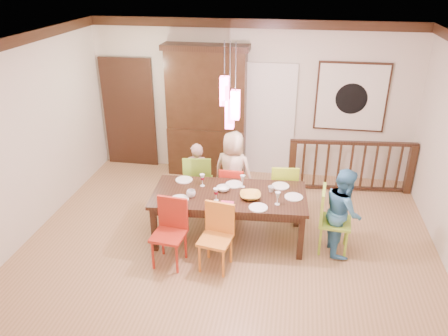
% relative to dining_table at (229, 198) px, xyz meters
% --- Properties ---
extents(floor, '(6.00, 6.00, 0.00)m').
position_rel_dining_table_xyz_m(floor, '(0.03, -0.10, -0.67)').
color(floor, '#9B754B').
rests_on(floor, ground).
extents(ceiling, '(6.00, 6.00, 0.00)m').
position_rel_dining_table_xyz_m(ceiling, '(0.03, -0.10, 2.23)').
color(ceiling, white).
rests_on(ceiling, wall_back).
extents(wall_back, '(6.00, 0.00, 6.00)m').
position_rel_dining_table_xyz_m(wall_back, '(0.03, 2.40, 0.78)').
color(wall_back, beige).
rests_on(wall_back, floor).
extents(wall_left, '(0.00, 5.00, 5.00)m').
position_rel_dining_table_xyz_m(wall_left, '(-2.97, -0.10, 0.78)').
color(wall_left, beige).
rests_on(wall_left, floor).
extents(crown_molding, '(6.00, 5.00, 0.16)m').
position_rel_dining_table_xyz_m(crown_molding, '(0.03, -0.10, 2.15)').
color(crown_molding, black).
rests_on(crown_molding, wall_back).
extents(panel_door, '(1.04, 0.07, 2.24)m').
position_rel_dining_table_xyz_m(panel_door, '(-2.37, 2.35, 0.38)').
color(panel_door, black).
rests_on(panel_door, wall_back).
extents(white_doorway, '(0.97, 0.05, 2.22)m').
position_rel_dining_table_xyz_m(white_doorway, '(0.38, 2.37, 0.38)').
color(white_doorway, silver).
rests_on(white_doorway, wall_back).
extents(painting, '(1.25, 0.06, 1.25)m').
position_rel_dining_table_xyz_m(painting, '(1.83, 2.36, 0.93)').
color(painting, black).
rests_on(painting, wall_back).
extents(pendant_cluster, '(0.27, 0.21, 1.14)m').
position_rel_dining_table_xyz_m(pendant_cluster, '(0.00, -0.00, 1.44)').
color(pendant_cluster, '#F64988').
rests_on(pendant_cluster, ceiling).
extents(dining_table, '(2.28, 1.16, 0.75)m').
position_rel_dining_table_xyz_m(dining_table, '(0.00, 0.00, 0.00)').
color(dining_table, black).
rests_on(dining_table, floor).
extents(chair_far_left, '(0.51, 0.51, 0.99)m').
position_rel_dining_table_xyz_m(chair_far_left, '(-0.64, 0.80, -0.10)').
color(chair_far_left, '#7EB730').
rests_on(chair_far_left, floor).
extents(chair_far_mid, '(0.39, 0.39, 0.85)m').
position_rel_dining_table_xyz_m(chair_far_mid, '(-0.06, 0.72, -0.18)').
color(chair_far_mid, red).
rests_on(chair_far_mid, floor).
extents(chair_far_right, '(0.46, 0.46, 0.93)m').
position_rel_dining_table_xyz_m(chair_far_right, '(0.76, 0.80, -0.14)').
color(chair_far_right, '#A8CF25').
rests_on(chair_far_right, floor).
extents(chair_near_left, '(0.46, 0.46, 0.94)m').
position_rel_dining_table_xyz_m(chair_near_left, '(-0.70, -0.76, -0.13)').
color(chair_near_left, '#A52617').
rests_on(chair_near_left, floor).
extents(chair_near_mid, '(0.47, 0.47, 0.91)m').
position_rel_dining_table_xyz_m(chair_near_mid, '(-0.07, -0.74, -0.15)').
color(chair_near_mid, orange).
rests_on(chair_near_mid, floor).
extents(chair_end_right, '(0.47, 0.47, 0.96)m').
position_rel_dining_table_xyz_m(chair_end_right, '(1.52, -0.06, -0.12)').
color(chair_end_right, '#98C536').
rests_on(chair_end_right, floor).
extents(china_hutch, '(1.57, 0.46, 2.48)m').
position_rel_dining_table_xyz_m(china_hutch, '(-0.78, 2.20, 0.57)').
color(china_hutch, black).
rests_on(china_hutch, floor).
extents(balustrade, '(2.21, 0.28, 0.96)m').
position_rel_dining_table_xyz_m(balustrade, '(1.90, 1.85, -0.17)').
color(balustrade, black).
rests_on(balustrade, floor).
extents(person_far_left, '(0.45, 0.32, 1.16)m').
position_rel_dining_table_xyz_m(person_far_left, '(-0.66, 0.81, -0.09)').
color(person_far_left, '#CFA19E').
rests_on(person_far_left, floor).
extents(person_far_mid, '(0.74, 0.56, 1.36)m').
position_rel_dining_table_xyz_m(person_far_mid, '(-0.08, 0.89, 0.01)').
color(person_far_mid, beige).
rests_on(person_far_mid, floor).
extents(person_end_right, '(0.57, 0.69, 1.28)m').
position_rel_dining_table_xyz_m(person_end_right, '(1.61, -0.04, -0.03)').
color(person_end_right, '#4388BC').
rests_on(person_end_right, floor).
extents(serving_bowl, '(0.34, 0.34, 0.07)m').
position_rel_dining_table_xyz_m(serving_bowl, '(0.31, -0.07, 0.12)').
color(serving_bowl, gold).
rests_on(serving_bowl, dining_table).
extents(small_bowl, '(0.24, 0.24, 0.06)m').
position_rel_dining_table_xyz_m(small_bowl, '(-0.10, 0.07, 0.11)').
color(small_bowl, white).
rests_on(small_bowl, dining_table).
extents(cup_left, '(0.17, 0.17, 0.10)m').
position_rel_dining_table_xyz_m(cup_left, '(-0.52, -0.19, 0.13)').
color(cup_left, silver).
rests_on(cup_left, dining_table).
extents(cup_right, '(0.10, 0.10, 0.09)m').
position_rel_dining_table_xyz_m(cup_right, '(0.59, 0.16, 0.12)').
color(cup_right, silver).
rests_on(cup_right, dining_table).
extents(plate_far_left, '(0.26, 0.26, 0.01)m').
position_rel_dining_table_xyz_m(plate_far_left, '(-0.75, 0.30, 0.09)').
color(plate_far_left, white).
rests_on(plate_far_left, dining_table).
extents(plate_far_mid, '(0.26, 0.26, 0.01)m').
position_rel_dining_table_xyz_m(plate_far_mid, '(0.03, 0.29, 0.09)').
color(plate_far_mid, white).
rests_on(plate_far_mid, dining_table).
extents(plate_far_right, '(0.26, 0.26, 0.01)m').
position_rel_dining_table_xyz_m(plate_far_right, '(0.72, 0.35, 0.09)').
color(plate_far_right, white).
rests_on(plate_far_right, dining_table).
extents(plate_near_left, '(0.26, 0.26, 0.01)m').
position_rel_dining_table_xyz_m(plate_near_left, '(-0.66, -0.29, 0.09)').
color(plate_near_left, white).
rests_on(plate_near_left, dining_table).
extents(plate_near_mid, '(0.26, 0.26, 0.01)m').
position_rel_dining_table_xyz_m(plate_near_mid, '(0.45, -0.34, 0.09)').
color(plate_near_mid, white).
rests_on(plate_near_mid, dining_table).
extents(plate_end_right, '(0.26, 0.26, 0.01)m').
position_rel_dining_table_xyz_m(plate_end_right, '(0.92, 0.04, 0.09)').
color(plate_end_right, white).
rests_on(plate_end_right, dining_table).
extents(wine_glass_a, '(0.08, 0.08, 0.19)m').
position_rel_dining_table_xyz_m(wine_glass_a, '(-0.43, 0.17, 0.17)').
color(wine_glass_a, '#590C19').
rests_on(wine_glass_a, dining_table).
extents(wine_glass_b, '(0.08, 0.08, 0.19)m').
position_rel_dining_table_xyz_m(wine_glass_b, '(0.16, 0.24, 0.17)').
color(wine_glass_b, silver).
rests_on(wine_glass_b, dining_table).
extents(wine_glass_c, '(0.08, 0.08, 0.19)m').
position_rel_dining_table_xyz_m(wine_glass_c, '(-0.15, -0.23, 0.17)').
color(wine_glass_c, '#590C19').
rests_on(wine_glass_c, dining_table).
extents(wine_glass_d, '(0.08, 0.08, 0.19)m').
position_rel_dining_table_xyz_m(wine_glass_d, '(0.70, -0.19, 0.17)').
color(wine_glass_d, silver).
rests_on(wine_glass_d, dining_table).
extents(napkin, '(0.18, 0.14, 0.01)m').
position_rel_dining_table_xyz_m(napkin, '(0.02, -0.31, 0.09)').
color(napkin, '#D83359').
rests_on(napkin, dining_table).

